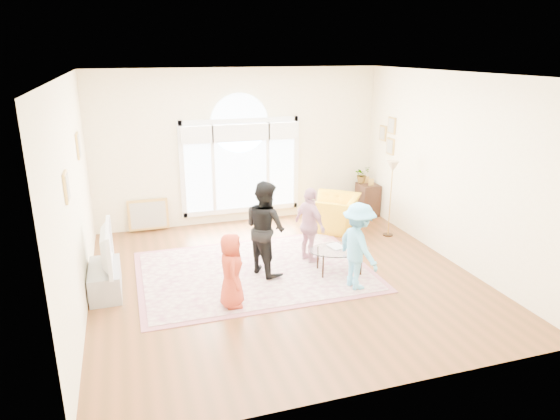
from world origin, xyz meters
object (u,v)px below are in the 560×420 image
object	(u,v)px
tv_console	(105,280)
television	(102,247)
area_rug	(255,271)
coffee_table	(339,250)
armchair	(334,213)

from	to	relation	value
tv_console	television	world-z (taller)	television
area_rug	tv_console	distance (m)	2.36
television	coffee_table	size ratio (longest dim) A/B	1.03
coffee_table	television	bearing A→B (deg)	-178.13
area_rug	armchair	size ratio (longest dim) A/B	3.42
armchair	area_rug	bearing A→B (deg)	-16.92
area_rug	coffee_table	size ratio (longest dim) A/B	3.34
area_rug	armchair	bearing A→B (deg)	36.50
television	area_rug	bearing A→B (deg)	1.32
television	coffee_table	world-z (taller)	television
area_rug	television	world-z (taller)	television
area_rug	tv_console	xyz separation A→B (m)	(-2.35, -0.05, 0.20)
area_rug	television	bearing A→B (deg)	-178.68
area_rug	television	size ratio (longest dim) A/B	3.24
television	armchair	xyz separation A→B (m)	(4.45, 1.61, -0.40)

